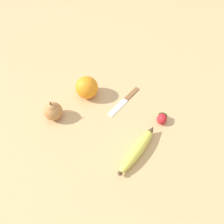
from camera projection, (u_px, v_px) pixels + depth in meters
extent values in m
plane|color=tan|center=(106.00, 116.00, 0.79)|extent=(3.00, 3.00, 0.00)
ellipsoid|color=#DBCC4C|center=(137.00, 150.00, 0.69)|extent=(0.19, 0.07, 0.04)
cone|color=#47331E|center=(152.00, 129.00, 0.73)|extent=(0.03, 0.02, 0.03)
sphere|color=#47331E|center=(120.00, 173.00, 0.64)|extent=(0.01, 0.01, 0.01)
sphere|color=orange|center=(87.00, 87.00, 0.82)|extent=(0.09, 0.09, 0.09)
sphere|color=#B2753D|center=(53.00, 111.00, 0.76)|extent=(0.07, 0.07, 0.07)
sphere|color=#B2753D|center=(52.00, 108.00, 0.75)|extent=(0.04, 0.04, 0.04)
cylinder|color=#4C3319|center=(51.00, 104.00, 0.73)|extent=(0.01, 0.01, 0.02)
ellipsoid|color=red|center=(162.00, 119.00, 0.76)|extent=(0.05, 0.04, 0.03)
cone|color=#3D8438|center=(163.00, 114.00, 0.77)|extent=(0.01, 0.03, 0.03)
cube|color=silver|center=(118.00, 107.00, 0.81)|extent=(0.10, 0.04, 0.00)
cube|color=brown|center=(132.00, 93.00, 0.85)|extent=(0.08, 0.03, 0.01)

